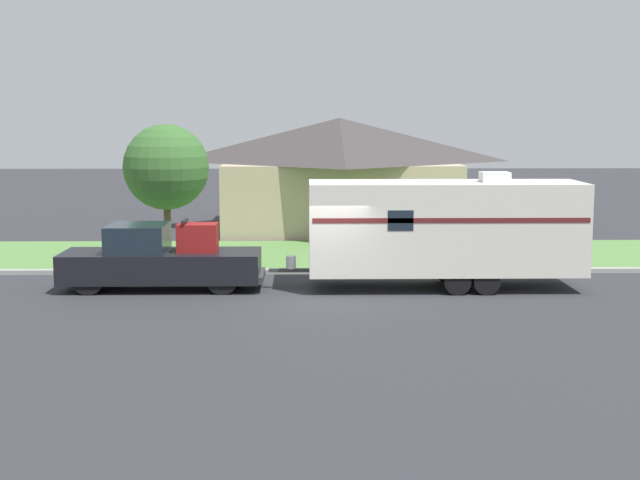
% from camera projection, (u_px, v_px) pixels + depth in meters
% --- Properties ---
extents(ground_plane, '(120.00, 120.00, 0.00)m').
position_uv_depth(ground_plane, '(323.00, 297.00, 24.26)').
color(ground_plane, '#2D2D33').
extents(curb_strip, '(80.00, 0.30, 0.14)m').
position_uv_depth(curb_strip, '(320.00, 271.00, 27.97)').
color(curb_strip, '#999993').
rests_on(curb_strip, ground_plane).
extents(lawn_strip, '(80.00, 7.00, 0.03)m').
position_uv_depth(lawn_strip, '(318.00, 255.00, 31.59)').
color(lawn_strip, '#568442').
rests_on(lawn_strip, ground_plane).
extents(house_across_street, '(10.55, 8.56, 4.82)m').
position_uv_depth(house_across_street, '(339.00, 171.00, 38.90)').
color(house_across_street, tan).
rests_on(house_across_street, ground_plane).
extents(pickup_truck, '(5.72, 1.95, 2.00)m').
position_uv_depth(pickup_truck, '(160.00, 260.00, 25.33)').
color(pickup_truck, black).
rests_on(pickup_truck, ground_plane).
extents(travel_trailer, '(8.90, 2.33, 3.33)m').
position_uv_depth(travel_trailer, '(445.00, 227.00, 25.35)').
color(travel_trailer, black).
rests_on(travel_trailer, ground_plane).
extents(mailbox, '(0.48, 0.20, 1.23)m').
position_uv_depth(mailbox, '(545.00, 239.00, 28.84)').
color(mailbox, brown).
rests_on(mailbox, ground_plane).
extents(tree_in_yard, '(2.86, 2.86, 4.64)m').
position_uv_depth(tree_in_yard, '(166.00, 167.00, 29.70)').
color(tree_in_yard, brown).
rests_on(tree_in_yard, ground_plane).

